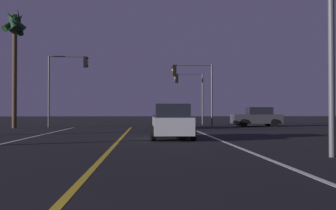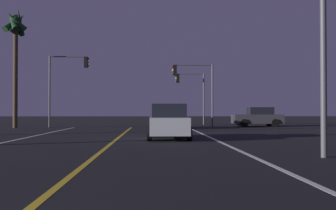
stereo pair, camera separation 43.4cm
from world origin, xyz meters
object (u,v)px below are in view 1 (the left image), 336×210
traffic_light_near_right (192,80)px  traffic_light_near_left (67,75)px  car_crossing_side (257,117)px  palm_tree_left_far (15,33)px  car_ahead_far (165,118)px  car_lead_same_lane (172,122)px  traffic_light_far_right (189,86)px

traffic_light_near_right → traffic_light_near_left: 10.52m
traffic_light_near_right → traffic_light_near_left: traffic_light_near_left is taller
car_crossing_side → palm_tree_left_far: size_ratio=0.45×
car_crossing_side → traffic_light_near_right: traffic_light_near_right is taller
car_ahead_far → car_crossing_side: bearing=-66.6°
car_lead_same_lane → traffic_light_near_right: size_ratio=0.81×
palm_tree_left_far → traffic_light_far_right: bearing=24.6°
car_crossing_side → palm_tree_left_far: 21.50m
traffic_light_near_right → traffic_light_far_right: size_ratio=1.04×
car_crossing_side → car_ahead_far: (-8.32, -3.59, 0.00)m
car_crossing_side → car_ahead_far: same height
car_crossing_side → car_ahead_far: bearing=23.4°
traffic_light_far_right → palm_tree_left_far: palm_tree_left_far is taller
car_ahead_far → traffic_light_near_left: (-8.07, 2.45, 3.59)m
car_lead_same_lane → traffic_light_near_left: size_ratio=0.72×
car_crossing_side → palm_tree_left_far: (-20.27, -2.38, 6.75)m
car_crossing_side → traffic_light_near_left: (-16.38, -1.14, 3.59)m
traffic_light_near_left → traffic_light_near_right: bearing=0.0°
car_ahead_far → traffic_light_near_right: bearing=-44.9°
car_ahead_far → traffic_light_near_left: traffic_light_near_left is taller
car_lead_same_lane → palm_tree_left_far: (-11.72, 12.67, 6.75)m
car_ahead_far → traffic_light_near_left: 9.16m
car_crossing_side → traffic_light_far_right: 7.68m
palm_tree_left_far → car_lead_same_lane: bearing=-47.2°
traffic_light_near_right → traffic_light_far_right: 5.51m
car_crossing_side → car_lead_same_lane: 17.31m
traffic_light_near_right → traffic_light_far_right: (0.29, 5.50, -0.19)m
car_crossing_side → traffic_light_near_right: bearing=11.0°
car_lead_same_lane → traffic_light_near_left: bearing=29.4°
traffic_light_near_right → palm_tree_left_far: size_ratio=0.56×
traffic_light_near_left → palm_tree_left_far: (-3.89, -1.23, 3.16)m
palm_tree_left_far → car_ahead_far: bearing=-5.8°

